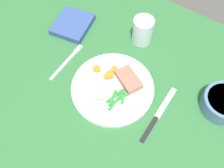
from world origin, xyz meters
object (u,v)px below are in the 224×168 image
Objects in this scene: napkin at (73,24)px; fork at (66,62)px; salad_bowl at (223,103)px; water_glass at (142,32)px; meat_portion at (129,80)px; dinner_plate at (112,87)px; knife at (158,115)px.

fork is at bearing -60.33° from napkin.
napkin is at bearing 121.72° from fork.
salad_bowl is 0.91× the size of napkin.
water_glass is 25.49cm from napkin.
napkin reaches higher than fork.
meat_portion is 0.92× the size of water_glass.
dinner_plate is 1.92× the size of napkin.
fork is at bearing -125.63° from water_glass.
salad_bowl reaches higher than napkin.
salad_bowl is at bearing -1.04° from napkin.
napkin is (-42.53, 13.85, 0.89)cm from knife.
napkin is at bearing 162.12° from meat_portion.
dinner_plate is at bearing -130.60° from meat_portion.
meat_portion is at bearing 13.35° from fork.
salad_bowl is (27.31, 8.48, 0.16)cm from meat_portion.
water_glass reaches higher than knife.
napkin is (-56.78, 1.03, -1.87)cm from salad_bowl.
napkin is at bearing 162.28° from knife.
dinner_plate is at bearing -157.85° from salad_bowl.
knife is at bearing -50.09° from water_glass.
water_glass reaches higher than salad_bowl.
meat_portion is 22.18cm from fork.
fork is at bearing -179.74° from knife.
fork is 0.81× the size of knife.
water_glass is 0.77× the size of salad_bowl.
napkin is at bearing 178.96° from salad_bowl.
dinner_plate is 2.10× the size of salad_bowl.
knife is 1.53× the size of napkin.
water_glass is at bearing 163.88° from salad_bowl.
dinner_plate is 2.74× the size of water_glass.
dinner_plate is 18.14cm from fork.
knife is (16.54, -0.29, -0.60)cm from dinner_plate.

